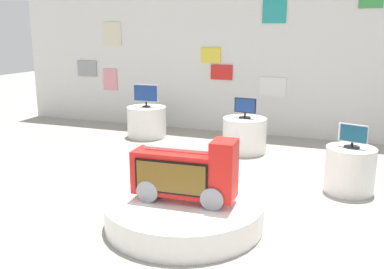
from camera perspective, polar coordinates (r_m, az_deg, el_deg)
ground_plane at (r=5.06m, az=3.26°, el=-11.79°), size 30.00×30.00×0.00m
back_wall_display at (r=9.10m, az=12.12°, el=10.12°), size 12.50×0.13×3.33m
main_display_pedestal at (r=5.01m, az=-1.02°, el=-10.20°), size 1.79×1.79×0.29m
novelty_firetruck_tv at (r=4.83m, az=-0.82°, el=-5.39°), size 1.17×0.44×0.73m
display_pedestal_left_rear at (r=7.94m, az=6.89°, el=-0.05°), size 0.79×0.79×0.62m
tv_on_left_rear at (r=7.83m, az=6.99°, el=3.54°), size 0.40×0.22×0.36m
display_pedestal_center_rear at (r=6.31m, az=19.99°, el=-4.36°), size 0.66×0.66×0.62m
tv_on_center_rear at (r=6.18m, az=20.36°, el=-0.15°), size 0.38×0.21×0.32m
display_pedestal_far_right at (r=9.07m, az=-5.97°, el=1.69°), size 0.81×0.81×0.62m
tv_on_far_right at (r=8.97m, az=-6.07°, el=5.29°), size 0.55×0.18×0.46m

